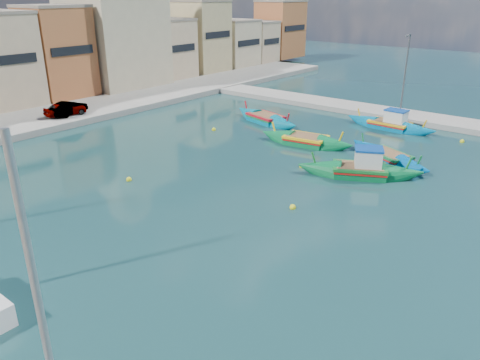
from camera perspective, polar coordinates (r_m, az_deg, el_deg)
ground at (r=31.09m, az=17.51°, el=-0.96°), size 160.00×160.00×0.00m
east_quay at (r=47.56m, az=25.83°, el=6.00°), size 4.00×70.00×0.50m
north_quay at (r=51.08m, az=-17.99°, el=8.16°), size 80.00×8.00×0.60m
north_townhouses at (r=60.01m, az=-17.22°, el=14.75°), size 83.20×7.87×10.19m
church_block at (r=62.19m, az=-15.33°, el=18.33°), size 10.00×10.00×19.10m
quay_street_lamp at (r=47.85m, az=19.45°, el=12.06°), size 1.18×0.16×8.00m
luzzu_turquoise_cabin at (r=44.81m, az=17.81°, el=6.40°), size 2.36×8.83×2.81m
luzzu_blue_cabin at (r=32.51m, az=14.42°, el=1.10°), size 5.89×8.65×3.07m
luzzu_cyan_mid at (r=45.03m, az=3.14°, el=7.41°), size 4.27×9.02×2.60m
luzzu_green at (r=38.53m, az=8.01°, el=4.71°), size 3.30×8.42×2.58m
luzzu_blue_south at (r=36.09m, az=17.59°, el=2.62°), size 5.16×8.17×2.36m
mooring_buoys at (r=33.42m, az=8.77°, el=1.59°), size 23.03×23.74×0.36m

